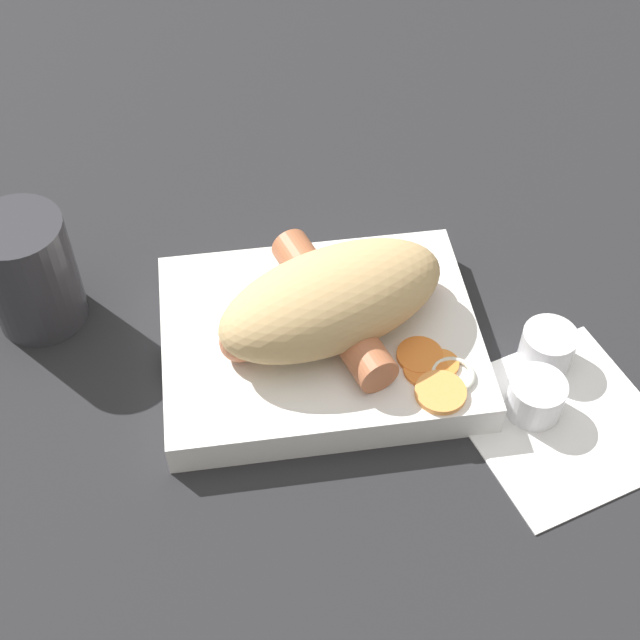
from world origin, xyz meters
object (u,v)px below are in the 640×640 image
Objects in this scene: sausage at (332,307)px; condiment_cup_far at (547,349)px; food_tray at (320,341)px; condiment_cup_near at (535,399)px; drink_glass at (30,272)px; bread_roll at (332,297)px.

sausage is 4.14× the size of condiment_cup_far.
condiment_cup_near is (-0.14, 0.07, -0.00)m from food_tray.
sausage is at bearing -143.11° from food_tray.
condiment_cup_far is at bearing 165.01° from drink_glass.
sausage is 4.14× the size of condiment_cup_near.
drink_glass is (0.22, -0.07, -0.01)m from bread_roll.
food_tray is 0.05m from bread_roll.
condiment_cup_near is 0.43× the size of drink_glass.
bread_roll is 1.99× the size of drink_glass.
sausage reaches higher than condiment_cup_near.
drink_glass is at bearing -22.05° from condiment_cup_near.
drink_glass is (0.22, -0.06, 0.00)m from sausage.
condiment_cup_near is at bearing 157.95° from drink_glass.
sausage is 0.16m from condiment_cup_far.
sausage is 1.76× the size of drink_glass.
drink_glass is at bearing -16.99° from bread_roll.
condiment_cup_near is 1.00× the size of condiment_cup_far.
bread_roll is at bearing -165.27° from food_tray.
food_tray is 2.44× the size of drink_glass.
drink_glass is (0.21, -0.07, 0.03)m from food_tray.
bread_roll reaches higher than condiment_cup_far.
drink_glass is (0.38, -0.10, 0.03)m from condiment_cup_far.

